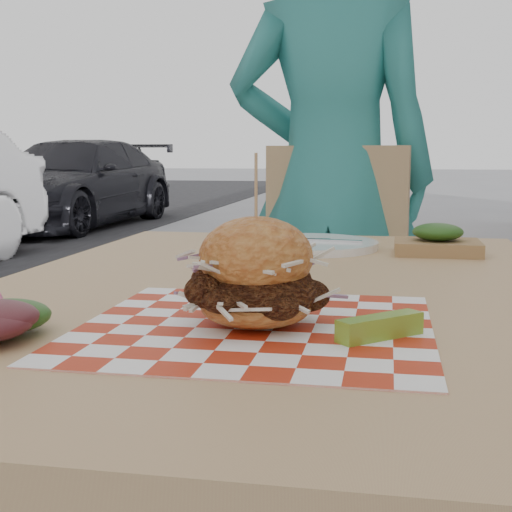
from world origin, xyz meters
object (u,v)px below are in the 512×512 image
Objects in this scene: patio_chair at (337,287)px; sandwich at (256,279)px; diner at (331,178)px; car_dark at (73,183)px; patio_table at (276,338)px.

patio_chair is 5.34× the size of sandwich.
diner is 7.36m from car_dark.
patio_table is (0.02, -1.18, -0.18)m from diner.
patio_chair is (0.03, -0.14, -0.30)m from diner.
diner is at bearing 110.11° from patio_chair.
diner is 1.19m from patio_table.
car_dark is at bearing 116.67° from patio_table.
car_dark is 7.49m from patio_chair.
patio_chair is at bearing -56.31° from car_dark.
diner reaches higher than patio_chair.
patio_chair is at bearing 89.30° from patio_table.
diner is 1.43m from sandwich.
patio_chair is (0.01, 1.04, -0.12)m from patio_table.
sandwich is at bearing 91.59° from diner.
car_dark reaches higher than sandwich.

